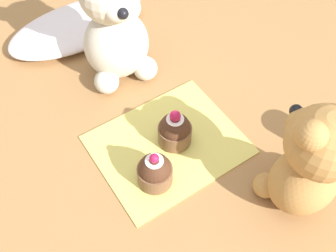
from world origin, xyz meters
TOP-DOWN VIEW (x-y plane):
  - ground_plane at (0.00, 0.00)m, footprint 4.00×4.00m
  - knitted_placemat at (0.00, 0.00)m, footprint 0.25×0.20m
  - tulle_cloth at (-0.00, 0.35)m, footprint 0.31×0.15m
  - teddy_bear_cream at (0.02, 0.20)m, footprint 0.14×0.13m
  - teddy_bear_tan at (0.11, -0.19)m, footprint 0.12×0.12m
  - cupcake_near_cream_bear at (0.01, 0.00)m, footprint 0.06×0.06m
  - cupcake_near_tan_bear at (-0.06, -0.05)m, footprint 0.06×0.06m
  - juice_glass at (0.23, -0.16)m, footprint 0.05×0.05m

SIDE VIEW (x-z plane):
  - ground_plane at x=0.00m, z-range 0.00..0.00m
  - knitted_placemat at x=0.00m, z-range 0.00..0.01m
  - tulle_cloth at x=0.00m, z-range 0.00..0.04m
  - cupcake_near_tan_bear at x=-0.06m, z-range 0.00..0.07m
  - cupcake_near_cream_bear at x=0.01m, z-range 0.00..0.07m
  - juice_glass at x=0.23m, z-range 0.00..0.07m
  - teddy_bear_tan at x=0.11m, z-range 0.00..0.22m
  - teddy_bear_cream at x=0.02m, z-range -0.01..0.24m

